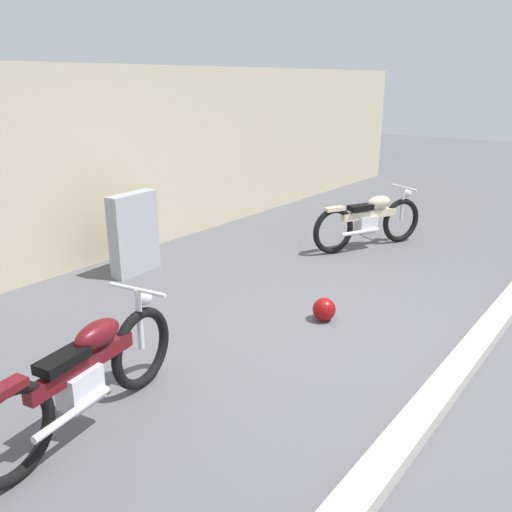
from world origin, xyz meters
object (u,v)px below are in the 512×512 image
motorcycle_cream (370,220)px  helmet (324,309)px  motorcycle_maroon (86,375)px  stone_marker (134,234)px

motorcycle_cream → helmet: bearing=-138.1°
motorcycle_cream → motorcycle_maroon: motorcycle_cream is taller
helmet → motorcycle_maroon: motorcycle_maroon is taller
stone_marker → motorcycle_maroon: (-2.47, -2.36, -0.11)m
motorcycle_maroon → motorcycle_cream: bearing=-6.1°
motorcycle_maroon → helmet: bearing=-19.5°
stone_marker → motorcycle_cream: bearing=-33.8°
stone_marker → helmet: stone_marker is taller
motorcycle_maroon → stone_marker: bearing=33.7°
stone_marker → motorcycle_cream: (2.98, -2.00, -0.11)m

